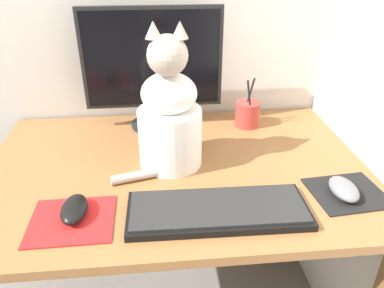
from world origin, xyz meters
name	(u,v)px	position (x,y,z in m)	size (l,w,h in m)	color
desk	(176,193)	(0.00, 0.00, 0.61)	(1.11, 0.75, 0.71)	brown
monitor	(153,66)	(-0.05, 0.28, 0.92)	(0.46, 0.17, 0.41)	black
keyboard	(218,210)	(0.09, -0.23, 0.72)	(0.44, 0.17, 0.02)	black
mousepad_left	(72,220)	(-0.26, -0.22, 0.71)	(0.20, 0.17, 0.00)	red
mousepad_right	(347,193)	(0.44, -0.18, 0.71)	(0.20, 0.18, 0.00)	black
computer_mouse_left	(74,209)	(-0.25, -0.21, 0.73)	(0.06, 0.11, 0.04)	black
computer_mouse_right	(344,189)	(0.42, -0.19, 0.73)	(0.07, 0.11, 0.04)	slate
cat	(169,116)	(-0.01, 0.01, 0.86)	(0.27, 0.21, 0.41)	white
pen_cup	(247,114)	(0.27, 0.24, 0.75)	(0.08, 0.08, 0.17)	#B23833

